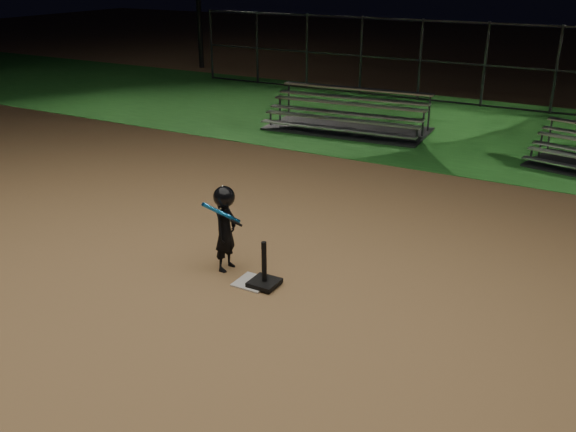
% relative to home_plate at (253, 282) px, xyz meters
% --- Properties ---
extents(ground, '(80.00, 80.00, 0.00)m').
position_rel_home_plate_xyz_m(ground, '(0.00, 0.00, -0.01)').
color(ground, '#987044').
rests_on(ground, ground).
extents(grass_strip, '(60.00, 8.00, 0.01)m').
position_rel_home_plate_xyz_m(grass_strip, '(0.00, 10.00, -0.01)').
color(grass_strip, '#1E5D1E').
rests_on(grass_strip, ground).
extents(home_plate, '(0.45, 0.45, 0.02)m').
position_rel_home_plate_xyz_m(home_plate, '(0.00, 0.00, 0.00)').
color(home_plate, beige).
rests_on(home_plate, ground).
extents(batting_tee, '(0.38, 0.38, 0.64)m').
position_rel_home_plate_xyz_m(batting_tee, '(0.19, 0.01, 0.12)').
color(batting_tee, black).
rests_on(batting_tee, home_plate).
extents(child_batter, '(0.42, 0.63, 1.26)m').
position_rel_home_plate_xyz_m(child_batter, '(-0.56, 0.20, 0.66)').
color(child_batter, black).
rests_on(child_batter, ground).
extents(bleacher_left, '(4.26, 2.30, 1.01)m').
position_rel_home_plate_xyz_m(bleacher_left, '(-2.35, 8.36, 0.20)').
color(bleacher_left, '#AEAEB3').
rests_on(bleacher_left, ground).
extents(backstop_fence, '(20.08, 0.08, 2.50)m').
position_rel_home_plate_xyz_m(backstop_fence, '(0.00, 13.00, 1.24)').
color(backstop_fence, '#38383D').
rests_on(backstop_fence, ground).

